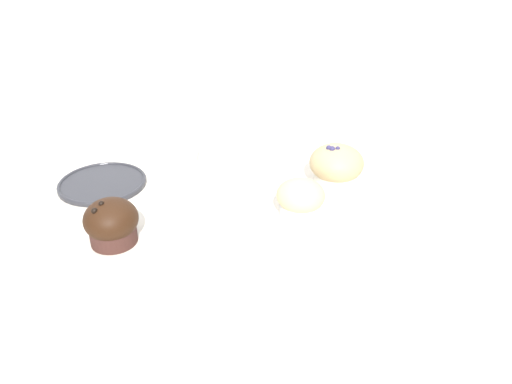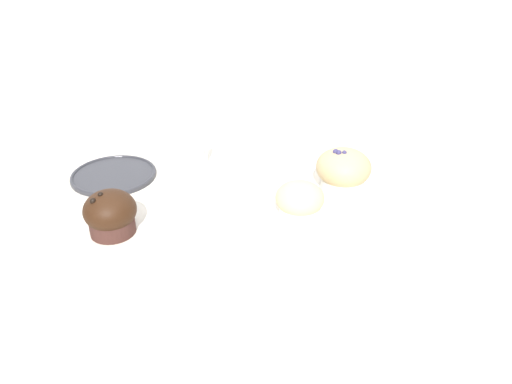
# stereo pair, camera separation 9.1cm
# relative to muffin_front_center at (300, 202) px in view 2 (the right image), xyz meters

# --- Properties ---
(wall_back) EXTENTS (3.20, 0.10, 1.80)m
(wall_back) POSITION_rel_muffin_front_center_xyz_m (-0.06, 0.68, -0.09)
(wall_back) COLOR silver
(wall_back) RESTS_ON ground
(display_counter) EXTENTS (1.00, 0.64, 0.95)m
(display_counter) POSITION_rel_muffin_front_center_xyz_m (-0.06, 0.08, -0.52)
(display_counter) COLOR silver
(display_counter) RESTS_ON ground
(muffin_front_center) EXTENTS (0.09, 0.09, 0.08)m
(muffin_front_center) POSITION_rel_muffin_front_center_xyz_m (0.00, 0.00, 0.00)
(muffin_front_center) COLOR white
(muffin_front_center) RESTS_ON display_counter
(muffin_back_left) EXTENTS (0.11, 0.11, 0.09)m
(muffin_back_left) POSITION_rel_muffin_front_center_xyz_m (0.10, 0.11, 0.01)
(muffin_back_left) COLOR silver
(muffin_back_left) RESTS_ON display_counter
(muffin_back_right) EXTENTS (0.09, 0.09, 0.08)m
(muffin_back_right) POSITION_rel_muffin_front_center_xyz_m (-0.33, -0.04, 0.00)
(muffin_back_right) COLOR #40241E
(muffin_back_right) RESTS_ON display_counter
(serving_plate) EXTENTS (0.18, 0.18, 0.01)m
(serving_plate) POSITION_rel_muffin_front_center_xyz_m (-0.38, 0.17, -0.03)
(serving_plate) COLOR #2D2D33
(serving_plate) RESTS_ON display_counter
(price_card) EXTENTS (0.06, 0.05, 0.06)m
(price_card) POSITION_rel_muffin_front_center_xyz_m (-0.21, 0.23, -0.01)
(price_card) COLOR white
(price_card) RESTS_ON display_counter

